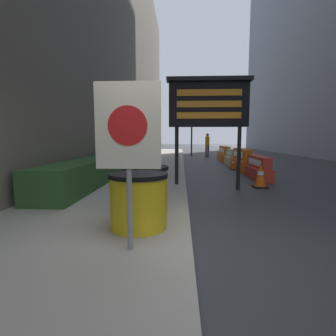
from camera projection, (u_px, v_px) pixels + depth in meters
The scene contains 17 objects.
ground_plane at pixel (193, 258), 3.00m from camera, with size 120.00×120.00×0.00m, color #2D2D33.
sidewalk_left at pixel (55, 250), 3.08m from camera, with size 3.24×56.00×0.12m.
hedge_strip at pixel (103, 167), 8.34m from camera, with size 0.90×7.55×0.68m.
bare_tree at pixel (134, 121), 12.81m from camera, with size 1.99×2.01×4.07m.
barrel_drum_foreground at pixel (139, 200), 3.65m from camera, with size 0.82×0.82×0.77m.
barrel_drum_middle at pixel (145, 188), 4.55m from camera, with size 0.82×0.82×0.77m.
warning_sign at pixel (128, 136), 2.80m from camera, with size 0.71×0.08×1.84m.
message_board at pixel (208, 105), 6.89m from camera, with size 2.20×0.36×2.94m.
jersey_barrier_red_striped at pixel (259, 169), 8.82m from camera, with size 0.50×1.76×0.78m.
jersey_barrier_orange_far at pixel (242, 161), 11.26m from camera, with size 0.56×2.10×0.93m.
jersey_barrier_cream at pixel (232, 158), 13.49m from camera, with size 0.50×1.66×0.81m.
jersey_barrier_orange_near at pixel (224, 155), 15.86m from camera, with size 0.55×2.11×0.89m.
traffic_cone_near at pixel (260, 175), 7.32m from camera, with size 0.39×0.39×0.70m.
traffic_cone_mid at pixel (220, 152), 18.88m from camera, with size 0.42×0.42×0.74m.
traffic_cone_far at pixel (234, 163), 11.48m from camera, with size 0.32×0.32×0.58m.
traffic_light_near_curb at pixel (192, 114), 19.72m from camera, with size 0.28×0.45×4.39m.
pedestrian_worker at pixel (207, 143), 19.45m from camera, with size 0.35×0.50×1.74m.
Camera 1 is at (-0.14, -2.88, 1.37)m, focal length 28.00 mm.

